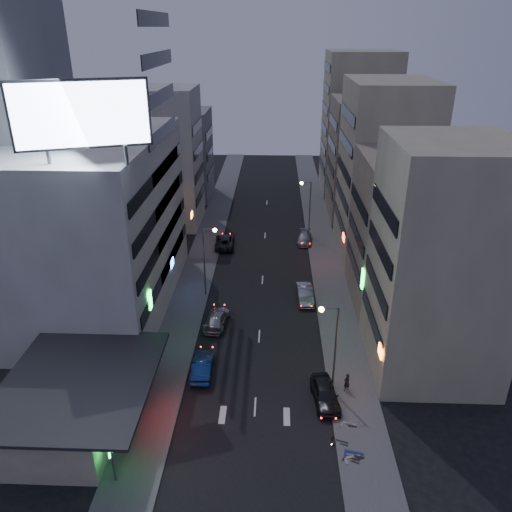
# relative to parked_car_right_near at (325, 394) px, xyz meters

# --- Properties ---
(ground) EXTENTS (180.00, 180.00, 0.00)m
(ground) POSITION_rel_parked_car_right_near_xyz_m (-5.60, -4.83, -0.80)
(ground) COLOR black
(ground) RESTS_ON ground
(sidewalk_left) EXTENTS (4.00, 120.00, 0.12)m
(sidewalk_left) POSITION_rel_parked_car_right_near_xyz_m (-13.60, 25.17, -0.74)
(sidewalk_left) COLOR #4C4C4F
(sidewalk_left) RESTS_ON ground
(sidewalk_right) EXTENTS (4.00, 120.00, 0.12)m
(sidewalk_right) POSITION_rel_parked_car_right_near_xyz_m (2.40, 25.17, -0.74)
(sidewalk_right) COLOR #4C4C4F
(sidewalk_right) RESTS_ON ground
(food_court) EXTENTS (11.00, 13.00, 3.88)m
(food_court) POSITION_rel_parked_car_right_near_xyz_m (-19.50, -2.83, 1.18)
(food_court) COLOR #B5AD8E
(food_court) RESTS_ON ground
(white_building) EXTENTS (14.00, 24.00, 18.00)m
(white_building) POSITION_rel_parked_car_right_near_xyz_m (-22.60, 15.17, 8.20)
(white_building) COLOR beige
(white_building) RESTS_ON ground
(grey_tower) EXTENTS (10.00, 14.00, 34.00)m
(grey_tower) POSITION_rel_parked_car_right_near_xyz_m (-31.60, 18.17, 16.20)
(grey_tower) COLOR gray
(grey_tower) RESTS_ON ground
(shophouse_near) EXTENTS (10.00, 11.00, 20.00)m
(shophouse_near) POSITION_rel_parked_car_right_near_xyz_m (9.40, 5.67, 9.20)
(shophouse_near) COLOR #B5AD8E
(shophouse_near) RESTS_ON ground
(shophouse_mid) EXTENTS (11.00, 12.00, 16.00)m
(shophouse_mid) POSITION_rel_parked_car_right_near_xyz_m (9.90, 17.17, 7.20)
(shophouse_mid) COLOR gray
(shophouse_mid) RESTS_ON ground
(shophouse_far) EXTENTS (10.00, 14.00, 22.00)m
(shophouse_far) POSITION_rel_parked_car_right_near_xyz_m (9.40, 30.17, 10.20)
(shophouse_far) COLOR #B5AD8E
(shophouse_far) RESTS_ON ground
(far_left_a) EXTENTS (11.00, 10.00, 20.00)m
(far_left_a) POSITION_rel_parked_car_right_near_xyz_m (-21.10, 40.17, 9.20)
(far_left_a) COLOR beige
(far_left_a) RESTS_ON ground
(far_left_b) EXTENTS (12.00, 10.00, 15.00)m
(far_left_b) POSITION_rel_parked_car_right_near_xyz_m (-21.60, 53.17, 6.70)
(far_left_b) COLOR gray
(far_left_b) RESTS_ON ground
(far_right_a) EXTENTS (11.00, 12.00, 18.00)m
(far_right_a) POSITION_rel_parked_car_right_near_xyz_m (9.90, 45.17, 8.20)
(far_right_a) COLOR gray
(far_right_a) RESTS_ON ground
(far_right_b) EXTENTS (12.00, 12.00, 24.00)m
(far_right_b) POSITION_rel_parked_car_right_near_xyz_m (10.40, 59.17, 11.20)
(far_right_b) COLOR #B5AD8E
(far_right_b) RESTS_ON ground
(billboard) EXTENTS (9.52, 3.75, 6.20)m
(billboard) POSITION_rel_parked_car_right_near_xyz_m (-18.59, 5.15, 20.86)
(billboard) COLOR #595B60
(billboard) RESTS_ON white_building
(street_lamp_right_near) EXTENTS (1.60, 0.44, 8.02)m
(street_lamp_right_near) POSITION_rel_parked_car_right_near_xyz_m (0.30, 1.17, 4.56)
(street_lamp_right_near) COLOR #595B60
(street_lamp_right_near) RESTS_ON sidewalk_right
(street_lamp_left) EXTENTS (1.60, 0.44, 8.02)m
(street_lamp_left) POSITION_rel_parked_car_right_near_xyz_m (-11.50, 17.17, 4.56)
(street_lamp_left) COLOR #595B60
(street_lamp_left) RESTS_ON sidewalk_left
(street_lamp_right_far) EXTENTS (1.60, 0.44, 8.02)m
(street_lamp_right_far) POSITION_rel_parked_car_right_near_xyz_m (0.30, 35.17, 4.56)
(street_lamp_right_far) COLOR #595B60
(street_lamp_right_far) RESTS_ON sidewalk_right
(parked_car_right_near) EXTENTS (2.43, 4.90, 1.61)m
(parked_car_right_near) POSITION_rel_parked_car_right_near_xyz_m (0.00, 0.00, 0.00)
(parked_car_right_near) COLOR black
(parked_car_right_near) RESTS_ON ground
(parked_car_right_mid) EXTENTS (1.89, 4.77, 1.54)m
(parked_car_right_mid) POSITION_rel_parked_car_right_near_xyz_m (-0.78, 16.46, -0.03)
(parked_car_right_mid) COLOR #A4A6AC
(parked_car_right_mid) RESTS_ON ground
(parked_car_left) EXTENTS (2.81, 5.54, 1.50)m
(parked_car_left) POSITION_rel_parked_car_right_near_xyz_m (-11.09, 30.98, -0.05)
(parked_car_left) COLOR #28282E
(parked_car_left) RESTS_ON ground
(parked_car_right_far) EXTENTS (2.30, 4.75, 1.33)m
(parked_car_right_far) POSITION_rel_parked_car_right_near_xyz_m (0.00, 32.78, -0.14)
(parked_car_right_far) COLOR #93949A
(parked_car_right_far) RESTS_ON ground
(road_car_blue) EXTENTS (1.74, 4.75, 1.56)m
(road_car_blue) POSITION_rel_parked_car_right_near_xyz_m (-10.32, 3.25, -0.03)
(road_car_blue) COLOR navy
(road_car_blue) RESTS_ON ground
(road_car_silver) EXTENTS (2.56, 5.24, 1.47)m
(road_car_silver) POSITION_rel_parked_car_right_near_xyz_m (-9.97, 11.08, -0.07)
(road_car_silver) COLOR #999DA1
(road_car_silver) RESTS_ON ground
(person) EXTENTS (0.73, 0.66, 1.67)m
(person) POSITION_rel_parked_car_right_near_xyz_m (1.87, 1.34, 0.15)
(person) COLOR black
(person) RESTS_ON sidewalk_right
(scooter_black_a) EXTENTS (1.17, 1.76, 1.02)m
(scooter_black_a) POSITION_rel_parked_car_right_near_xyz_m (1.96, -6.00, -0.17)
(scooter_black_a) COLOR black
(scooter_black_a) RESTS_ON sidewalk_right
(scooter_silver_a) EXTENTS (0.97, 1.85, 1.08)m
(scooter_silver_a) POSITION_rel_parked_car_right_near_xyz_m (1.97, -5.51, -0.14)
(scooter_silver_a) COLOR #B7BABF
(scooter_silver_a) RESTS_ON sidewalk_right
(scooter_blue) EXTENTS (1.12, 2.14, 1.24)m
(scooter_blue) POSITION_rel_parked_car_right_near_xyz_m (2.32, -5.40, -0.06)
(scooter_blue) COLOR navy
(scooter_blue) RESTS_ON sidewalk_right
(scooter_black_b) EXTENTS (1.03, 1.68, 0.98)m
(scooter_black_b) POSITION_rel_parked_car_right_near_xyz_m (1.36, -4.42, -0.19)
(scooter_black_b) COLOR black
(scooter_black_b) RESTS_ON sidewalk_right
(scooter_silver_b) EXTENTS (0.93, 1.81, 1.06)m
(scooter_silver_b) POSITION_rel_parked_car_right_near_xyz_m (2.21, -2.51, -0.15)
(scooter_silver_b) COLOR #AAABB1
(scooter_silver_b) RESTS_ON sidewalk_right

